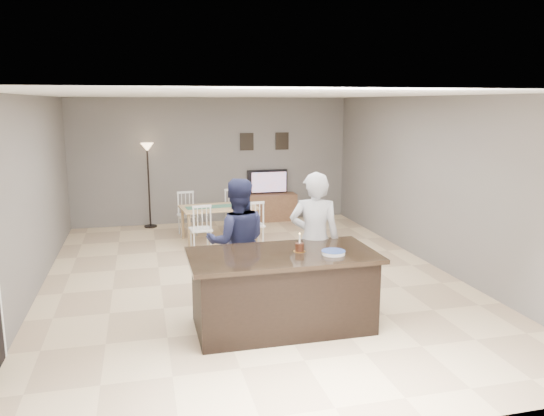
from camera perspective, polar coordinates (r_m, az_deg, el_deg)
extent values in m
plane|color=beige|center=(8.04, -2.26, -7.56)|extent=(8.00, 8.00, 0.00)
plane|color=slate|center=(11.62, -6.38, 5.08)|extent=(6.00, 0.00, 6.00)
plane|color=slate|center=(3.98, 9.56, -7.16)|extent=(6.00, 0.00, 6.00)
plane|color=slate|center=(7.69, -24.78, 0.92)|extent=(0.00, 8.00, 8.00)
plane|color=slate|center=(8.81, 17.14, 2.66)|extent=(0.00, 8.00, 8.00)
plane|color=white|center=(7.61, -2.43, 12.06)|extent=(8.00, 8.00, 0.00)
cube|color=black|center=(6.25, 1.13, -9.06)|extent=(2.00, 1.00, 0.85)
cube|color=black|center=(6.11, 1.15, -5.10)|extent=(2.15, 1.10, 0.05)
cube|color=brown|center=(11.78, -0.32, 0.06)|extent=(1.20, 0.40, 0.60)
imported|color=black|center=(11.75, -0.41, 2.82)|extent=(0.91, 0.12, 0.53)
plane|color=#D55017|center=(11.67, -0.31, 2.80)|extent=(0.78, 0.00, 0.78)
cube|color=black|center=(11.68, -2.73, 7.14)|extent=(0.30, 0.02, 0.38)
cube|color=black|center=(11.87, 1.09, 7.21)|extent=(0.30, 0.02, 0.38)
imported|color=#AFAFB3|center=(6.77, 4.60, -3.46)|extent=(0.75, 0.62, 1.75)
imported|color=#1B1E3C|center=(6.84, -3.74, -3.70)|extent=(0.87, 0.71, 1.66)
cylinder|color=gold|center=(6.17, 2.97, -4.67)|extent=(0.14, 0.14, 0.00)
cylinder|color=#3C1910|center=(6.16, 2.97, -4.22)|extent=(0.10, 0.10, 0.10)
cylinder|color=white|center=(6.13, 2.98, -3.32)|extent=(0.02, 0.02, 0.10)
sphere|color=#FFBF4C|center=(6.12, 2.99, -2.77)|extent=(0.02, 0.02, 0.02)
cylinder|color=white|center=(6.09, 6.61, -4.91)|extent=(0.27, 0.27, 0.01)
cylinder|color=white|center=(6.09, 6.62, -4.80)|extent=(0.27, 0.27, 0.01)
cylinder|color=white|center=(6.08, 6.62, -4.68)|extent=(0.27, 0.27, 0.01)
cylinder|color=#324C98|center=(6.08, 6.62, -4.60)|extent=(0.27, 0.27, 0.00)
cube|color=tan|center=(10.08, -5.77, 0.07)|extent=(1.48, 0.92, 0.04)
cylinder|color=tan|center=(9.71, -8.90, -2.44)|extent=(0.05, 0.05, 0.63)
cylinder|color=tan|center=(10.62, -2.83, -1.13)|extent=(0.05, 0.05, 0.63)
cube|color=#3F725A|center=(10.08, -5.77, 0.19)|extent=(1.26, 0.43, 0.01)
cube|color=silver|center=(9.44, -7.69, -2.28)|extent=(0.40, 0.39, 0.04)
cylinder|color=silver|center=(9.33, -8.38, -3.77)|extent=(0.03, 0.03, 0.38)
cylinder|color=silver|center=(9.66, -6.96, -3.22)|extent=(0.03, 0.03, 0.38)
cube|color=silver|center=(9.20, -7.56, 0.17)|extent=(0.34, 0.06, 0.04)
cube|color=silver|center=(9.68, -2.07, -1.85)|extent=(0.40, 0.39, 0.04)
cylinder|color=silver|center=(9.56, -2.67, -3.30)|extent=(0.03, 0.03, 0.38)
cylinder|color=silver|center=(9.90, -1.49, -2.77)|extent=(0.03, 0.03, 0.38)
cube|color=silver|center=(9.44, -1.80, 0.55)|extent=(0.34, 0.06, 0.04)
cube|color=silver|center=(10.62, -9.07, -0.79)|extent=(0.40, 0.39, 0.04)
cylinder|color=silver|center=(10.83, -8.40, -1.66)|extent=(0.03, 0.03, 0.38)
cylinder|color=silver|center=(10.51, -9.70, -2.11)|extent=(0.03, 0.03, 0.38)
cube|color=silver|center=(10.70, -9.30, 1.68)|extent=(0.34, 0.06, 0.04)
cube|color=silver|center=(10.84, -4.04, -0.44)|extent=(0.40, 0.39, 0.04)
cylinder|color=silver|center=(11.05, -3.47, -1.30)|extent=(0.03, 0.03, 0.38)
cylinder|color=silver|center=(10.71, -4.59, -1.72)|extent=(0.03, 0.03, 0.38)
cube|color=silver|center=(10.91, -4.29, 1.98)|extent=(0.34, 0.06, 0.04)
cylinder|color=black|center=(11.54, -12.92, -1.92)|extent=(0.27, 0.27, 0.03)
cylinder|color=black|center=(11.38, -13.10, 2.10)|extent=(0.03, 0.03, 1.63)
cone|color=#FFC88C|center=(11.28, -13.29, 6.38)|extent=(0.27, 0.27, 0.17)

